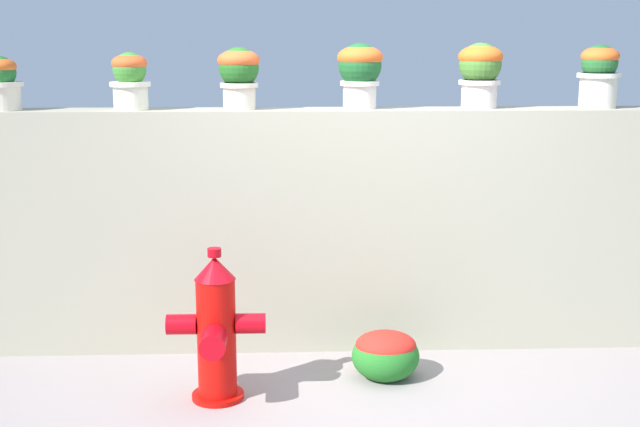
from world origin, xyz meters
TOP-DOWN VIEW (x-y plane):
  - ground_plane at (0.00, 0.00)m, footprint 24.00×24.00m
  - stone_wall at (0.00, 1.09)m, footprint 5.33×0.36m
  - potted_plant_0 at (-2.34, 1.07)m, footprint 0.29×0.29m
  - potted_plant_1 at (-1.50, 1.06)m, footprint 0.26×0.26m
  - potted_plant_2 at (-0.80, 1.07)m, footprint 0.28×0.28m
  - potted_plant_3 at (-0.00, 1.10)m, footprint 0.30×0.30m
  - potted_plant_4 at (0.81, 1.12)m, footprint 0.30×0.30m
  - potted_plant_5 at (1.60, 1.10)m, footprint 0.29×0.29m
  - fire_hydrant at (-0.91, 0.17)m, footprint 0.58×0.46m
  - flower_bush_left at (0.12, 0.45)m, footprint 0.43×0.38m

SIDE VIEW (x-z plane):
  - ground_plane at x=0.00m, z-range 0.00..0.00m
  - flower_bush_left at x=0.12m, z-range 0.01..0.32m
  - fire_hydrant at x=-0.91m, z-range -0.04..0.88m
  - stone_wall at x=0.00m, z-range 0.00..1.64m
  - potted_plant_0 at x=-2.34m, z-range 1.65..2.00m
  - potted_plant_1 at x=-1.50m, z-range 1.66..2.03m
  - potted_plant_5 at x=1.60m, z-range 1.67..2.09m
  - potted_plant_2 at x=-0.80m, z-range 1.68..2.08m
  - potted_plant_4 at x=0.81m, z-range 1.68..2.11m
  - potted_plant_3 at x=0.00m, z-range 1.68..2.11m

